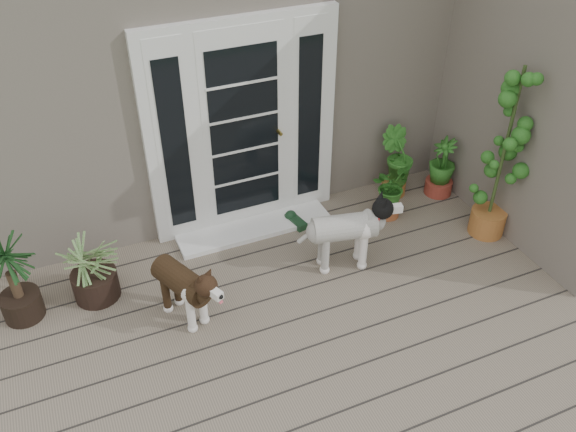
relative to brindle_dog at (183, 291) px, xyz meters
name	(u,v)px	position (x,y,z in m)	size (l,w,h in m)	color
deck	(366,368)	(1.18, -1.07, -0.37)	(6.20, 4.60, 0.12)	#6B5B4C
house_main	(198,22)	(1.18, 3.18, 1.12)	(7.40, 4.00, 3.10)	#665E54
door_unit	(243,128)	(0.98, 1.13, 0.77)	(1.90, 0.14, 2.15)	white
door_step	(254,227)	(0.98, 0.93, -0.28)	(1.60, 0.40, 0.05)	white
brindle_dog	(183,291)	(0.00, 0.00, 0.00)	(0.32, 0.74, 0.61)	#392514
white_dog	(344,238)	(1.56, 0.07, 0.02)	(0.34, 0.80, 0.66)	silver
spider_plant	(91,265)	(-0.66, 0.57, 0.05)	(0.67, 0.67, 0.72)	#83A062
yucca	(11,275)	(-1.29, 0.57, 0.16)	(0.65, 0.65, 0.94)	black
herb_a	(390,196)	(2.38, 0.59, -0.05)	(0.40, 0.40, 0.51)	#18561E
herb_b	(395,171)	(2.65, 0.93, -0.01)	(0.39, 0.39, 0.59)	#275F1B
herb_c	(441,172)	(3.11, 0.73, -0.04)	(0.35, 0.35, 0.54)	#214C15
sapling	(504,153)	(3.15, -0.06, 0.63)	(0.55, 0.55, 1.87)	#1C631F
clog_left	(296,221)	(1.41, 0.83, -0.26)	(0.15, 0.31, 0.09)	#13311A
clog_right	(347,223)	(1.89, 0.59, -0.27)	(0.12, 0.26, 0.08)	black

